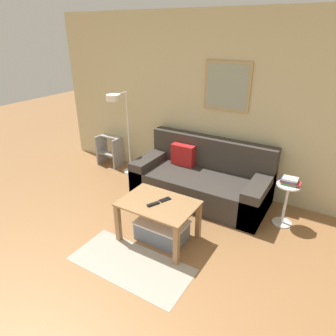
{
  "coord_description": "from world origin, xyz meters",
  "views": [
    {
      "loc": [
        1.74,
        -0.73,
        2.29
      ],
      "look_at": [
        0.14,
        1.91,
        0.85
      ],
      "focal_mm": 32.0,
      "sensor_mm": 36.0,
      "label": 1
    }
  ],
  "objects_px": {
    "storage_bin": "(162,230)",
    "floor_lamp": "(120,120)",
    "step_stool": "(110,150)",
    "couch": "(202,180)",
    "side_table": "(286,201)",
    "remote_control": "(153,204)",
    "cell_phone": "(165,200)",
    "book_stack": "(290,181)",
    "coffee_table": "(158,210)"
  },
  "relations": [
    {
      "from": "side_table",
      "to": "cell_phone",
      "type": "xyz_separation_m",
      "value": [
        -1.16,
        -1.0,
        0.17
      ]
    },
    {
      "from": "coffee_table",
      "to": "step_stool",
      "type": "distance_m",
      "value": 2.38
    },
    {
      "from": "storage_bin",
      "to": "coffee_table",
      "type": "bearing_deg",
      "value": -146.23
    },
    {
      "from": "storage_bin",
      "to": "step_stool",
      "type": "height_order",
      "value": "step_stool"
    },
    {
      "from": "cell_phone",
      "to": "step_stool",
      "type": "bearing_deg",
      "value": 170.79
    },
    {
      "from": "step_stool",
      "to": "storage_bin",
      "type": "bearing_deg",
      "value": -34.19
    },
    {
      "from": "couch",
      "to": "step_stool",
      "type": "distance_m",
      "value": 1.95
    },
    {
      "from": "couch",
      "to": "floor_lamp",
      "type": "relative_size",
      "value": 1.37
    },
    {
      "from": "remote_control",
      "to": "step_stool",
      "type": "xyz_separation_m",
      "value": [
        -1.92,
        1.43,
        -0.22
      ]
    },
    {
      "from": "couch",
      "to": "step_stool",
      "type": "height_order",
      "value": "couch"
    },
    {
      "from": "book_stack",
      "to": "cell_phone",
      "type": "height_order",
      "value": "book_stack"
    },
    {
      "from": "side_table",
      "to": "step_stool",
      "type": "bearing_deg",
      "value": 174.97
    },
    {
      "from": "coffee_table",
      "to": "storage_bin",
      "type": "distance_m",
      "value": 0.28
    },
    {
      "from": "coffee_table",
      "to": "side_table",
      "type": "xyz_separation_m",
      "value": [
        1.2,
        1.09,
        -0.06
      ]
    },
    {
      "from": "couch",
      "to": "storage_bin",
      "type": "bearing_deg",
      "value": -88.37
    },
    {
      "from": "book_stack",
      "to": "step_stool",
      "type": "bearing_deg",
      "value": 175.23
    },
    {
      "from": "storage_bin",
      "to": "floor_lamp",
      "type": "height_order",
      "value": "floor_lamp"
    },
    {
      "from": "floor_lamp",
      "to": "side_table",
      "type": "height_order",
      "value": "floor_lamp"
    },
    {
      "from": "storage_bin",
      "to": "step_stool",
      "type": "relative_size",
      "value": 1.1
    },
    {
      "from": "side_table",
      "to": "remote_control",
      "type": "distance_m",
      "value": 1.69
    },
    {
      "from": "couch",
      "to": "remote_control",
      "type": "bearing_deg",
      "value": -91.03
    },
    {
      "from": "step_stool",
      "to": "couch",
      "type": "bearing_deg",
      "value": -5.86
    },
    {
      "from": "storage_bin",
      "to": "remote_control",
      "type": "distance_m",
      "value": 0.4
    },
    {
      "from": "remote_control",
      "to": "step_stool",
      "type": "bearing_deg",
      "value": 169.87
    },
    {
      "from": "remote_control",
      "to": "step_stool",
      "type": "distance_m",
      "value": 2.41
    },
    {
      "from": "coffee_table",
      "to": "book_stack",
      "type": "xyz_separation_m",
      "value": [
        1.2,
        1.1,
        0.21
      ]
    },
    {
      "from": "floor_lamp",
      "to": "step_stool",
      "type": "height_order",
      "value": "floor_lamp"
    },
    {
      "from": "side_table",
      "to": "remote_control",
      "type": "xyz_separation_m",
      "value": [
        -1.22,
        -1.16,
        0.17
      ]
    },
    {
      "from": "side_table",
      "to": "step_stool",
      "type": "xyz_separation_m",
      "value": [
        -3.14,
        0.28,
        -0.05
      ]
    },
    {
      "from": "coffee_table",
      "to": "remote_control",
      "type": "height_order",
      "value": "remote_control"
    },
    {
      "from": "step_stool",
      "to": "remote_control",
      "type": "bearing_deg",
      "value": -36.72
    },
    {
      "from": "book_stack",
      "to": "remote_control",
      "type": "relative_size",
      "value": 1.6
    },
    {
      "from": "storage_bin",
      "to": "cell_phone",
      "type": "distance_m",
      "value": 0.39
    },
    {
      "from": "coffee_table",
      "to": "remote_control",
      "type": "bearing_deg",
      "value": -107.42
    },
    {
      "from": "side_table",
      "to": "cell_phone",
      "type": "bearing_deg",
      "value": -139.37
    },
    {
      "from": "coffee_table",
      "to": "cell_phone",
      "type": "height_order",
      "value": "cell_phone"
    },
    {
      "from": "side_table",
      "to": "remote_control",
      "type": "relative_size",
      "value": 3.77
    },
    {
      "from": "storage_bin",
      "to": "floor_lamp",
      "type": "xyz_separation_m",
      "value": [
        -1.47,
        1.09,
        0.87
      ]
    },
    {
      "from": "cell_phone",
      "to": "step_stool",
      "type": "xyz_separation_m",
      "value": [
        -1.98,
        1.27,
        -0.22
      ]
    },
    {
      "from": "side_table",
      "to": "book_stack",
      "type": "distance_m",
      "value": 0.27
    },
    {
      "from": "floor_lamp",
      "to": "cell_phone",
      "type": "relative_size",
      "value": 10.01
    },
    {
      "from": "couch",
      "to": "floor_lamp",
      "type": "bearing_deg",
      "value": -177.99
    },
    {
      "from": "floor_lamp",
      "to": "side_table",
      "type": "distance_m",
      "value": 2.71
    },
    {
      "from": "couch",
      "to": "storage_bin",
      "type": "height_order",
      "value": "couch"
    },
    {
      "from": "book_stack",
      "to": "step_stool",
      "type": "distance_m",
      "value": 3.17
    },
    {
      "from": "floor_lamp",
      "to": "couch",
      "type": "bearing_deg",
      "value": 2.01
    },
    {
      "from": "floor_lamp",
      "to": "book_stack",
      "type": "height_order",
      "value": "floor_lamp"
    },
    {
      "from": "couch",
      "to": "coffee_table",
      "type": "xyz_separation_m",
      "value": [
        -0.0,
        -1.17,
        0.12
      ]
    },
    {
      "from": "coffee_table",
      "to": "step_stool",
      "type": "relative_size",
      "value": 1.61
    },
    {
      "from": "couch",
      "to": "remote_control",
      "type": "xyz_separation_m",
      "value": [
        -0.02,
        -1.23,
        0.23
      ]
    }
  ]
}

